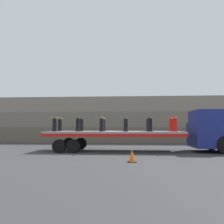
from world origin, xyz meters
TOP-DOWN VIEW (x-y plane):
  - ground_plane at (0.00, 0.00)m, footprint 120.00×120.00m
  - rock_cliff at (0.00, 8.95)m, footprint 60.00×3.30m
  - truck_cab at (6.30, 0.00)m, footprint 2.42×2.59m
  - flatbed_trailer at (-0.59, 0.00)m, footprint 8.93×2.67m
  - fire_hydrant_black_near_0 at (-3.86, -0.57)m, footprint 0.34×0.53m
  - fire_hydrant_black_far_0 at (-3.86, 0.57)m, footprint 0.34×0.53m
  - fire_hydrant_black_near_1 at (-2.32, -0.57)m, footprint 0.34×0.53m
  - fire_hydrant_black_far_1 at (-2.32, 0.57)m, footprint 0.34×0.53m
  - fire_hydrant_black_near_2 at (-0.77, -0.57)m, footprint 0.34×0.53m
  - fire_hydrant_black_far_2 at (-0.77, 0.57)m, footprint 0.34×0.53m
  - fire_hydrant_black_near_3 at (0.77, -0.57)m, footprint 0.34×0.53m
  - fire_hydrant_black_far_3 at (0.77, 0.57)m, footprint 0.34×0.53m
  - fire_hydrant_black_near_4 at (2.32, -0.57)m, footprint 0.34×0.53m
  - fire_hydrant_black_far_4 at (2.32, 0.57)m, footprint 0.34×0.53m
  - fire_hydrant_red_near_5 at (3.86, -0.57)m, footprint 0.34×0.53m
  - fire_hydrant_red_far_5 at (3.86, 0.57)m, footprint 0.34×0.53m
  - cargo_strap_rear at (-3.86, 0.00)m, footprint 0.05×2.78m
  - cargo_strap_middle at (-0.77, 0.00)m, footprint 0.05×2.78m
  - cargo_strap_front at (3.86, 0.00)m, footprint 0.05×2.78m
  - traffic_cone at (1.06, -4.47)m, footprint 0.39×0.39m

SIDE VIEW (x-z plane):
  - ground_plane at x=0.00m, z-range 0.00..0.00m
  - traffic_cone at x=1.06m, z-range -0.01..0.56m
  - flatbed_trailer at x=-0.59m, z-range 0.41..1.72m
  - truck_cab at x=6.30m, z-range 0.01..2.68m
  - fire_hydrant_black_near_0 at x=-3.86m, z-range 1.30..2.20m
  - fire_hydrant_black_far_0 at x=-3.86m, z-range 1.30..2.20m
  - fire_hydrant_black_near_1 at x=-2.32m, z-range 1.30..2.20m
  - fire_hydrant_black_far_1 at x=-2.32m, z-range 1.30..2.20m
  - fire_hydrant_black_near_2 at x=-0.77m, z-range 1.30..2.20m
  - fire_hydrant_black_far_2 at x=-0.77m, z-range 1.30..2.20m
  - fire_hydrant_black_near_3 at x=0.77m, z-range 1.30..2.20m
  - fire_hydrant_black_far_3 at x=0.77m, z-range 1.30..2.20m
  - fire_hydrant_black_near_4 at x=2.32m, z-range 1.30..2.20m
  - fire_hydrant_black_far_4 at x=2.32m, z-range 1.30..2.20m
  - fire_hydrant_red_near_5 at x=3.86m, z-range 1.30..2.20m
  - fire_hydrant_red_far_5 at x=3.86m, z-range 1.30..2.20m
  - cargo_strap_rear at x=-3.86m, z-range 2.21..2.22m
  - cargo_strap_middle at x=-0.77m, z-range 2.21..2.22m
  - cargo_strap_front at x=3.86m, z-range 2.21..2.22m
  - rock_cliff at x=0.00m, z-range 0.00..4.74m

